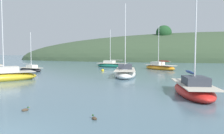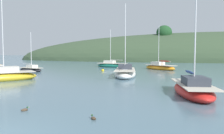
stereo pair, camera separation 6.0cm
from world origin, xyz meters
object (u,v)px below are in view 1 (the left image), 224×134
object	(u,v)px
sailboat_white_near	(125,73)
sailboat_orange_cutter	(159,67)
sailboat_yellow_far	(1,76)
sailboat_black_sloop	(31,69)
sailboat_grey_yawl	(193,89)
mooring_buoy_channel	(103,70)
duck_lone_right	(94,118)
duck_straggler	(25,110)
sailboat_teal_outer	(111,65)

from	to	relation	value
sailboat_white_near	sailboat_orange_cutter	size ratio (longest dim) A/B	1.18
sailboat_yellow_far	sailboat_orange_cutter	bearing A→B (deg)	49.87
sailboat_black_sloop	sailboat_orange_cutter	distance (m)	21.33
sailboat_white_near	sailboat_orange_cutter	xyz separation A→B (m)	(4.06, 12.43, -0.04)
sailboat_yellow_far	sailboat_grey_yawl	size ratio (longest dim) A/B	0.89
sailboat_black_sloop	sailboat_yellow_far	xyz separation A→B (m)	(3.56, -11.14, 0.13)
mooring_buoy_channel	sailboat_black_sloop	bearing A→B (deg)	-166.62
sailboat_orange_cutter	duck_lone_right	size ratio (longest dim) A/B	20.99
sailboat_grey_yawl	mooring_buoy_channel	distance (m)	20.97
sailboat_yellow_far	mooring_buoy_channel	size ratio (longest dim) A/B	16.23
sailboat_orange_cutter	mooring_buoy_channel	size ratio (longest dim) A/B	14.41
sailboat_white_near	sailboat_grey_yawl	bearing A→B (deg)	-58.93
sailboat_black_sloop	duck_straggler	xyz separation A→B (m)	(13.26, -21.43, -0.26)
sailboat_teal_outer	sailboat_grey_yawl	world-z (taller)	sailboat_grey_yawl
mooring_buoy_channel	duck_straggler	bearing A→B (deg)	-84.65
sailboat_teal_outer	sailboat_orange_cutter	bearing A→B (deg)	-24.71
sailboat_grey_yawl	duck_straggler	world-z (taller)	sailboat_grey_yawl
sailboat_orange_cutter	mooring_buoy_channel	bearing A→B (deg)	-148.08
duck_lone_right	sailboat_white_near	bearing A→B (deg)	94.55
sailboat_white_near	duck_straggler	size ratio (longest dim) A/B	23.66
sailboat_grey_yawl	duck_straggler	bearing A→B (deg)	-144.77
sailboat_white_near	sailboat_orange_cutter	distance (m)	13.07
sailboat_white_near	duck_straggler	world-z (taller)	sailboat_white_near
duck_lone_right	duck_straggler	size ratio (longest dim) A/B	0.96
duck_straggler	sailboat_grey_yawl	bearing A→B (deg)	35.23
sailboat_black_sloop	duck_lone_right	distance (m)	27.92
sailboat_black_sloop	duck_straggler	size ratio (longest dim) A/B	16.12
sailboat_grey_yawl	duck_straggler	xyz separation A→B (m)	(-8.92, -6.30, -0.36)
sailboat_black_sloop	sailboat_grey_yawl	xyz separation A→B (m)	(22.18, -15.13, 0.10)
sailboat_white_near	sailboat_yellow_far	bearing A→B (deg)	-150.80
sailboat_black_sloop	sailboat_yellow_far	bearing A→B (deg)	-72.29
sailboat_teal_outer	mooring_buoy_channel	bearing A→B (deg)	-85.74
sailboat_grey_yawl	sailboat_white_near	bearing A→B (deg)	121.07
sailboat_teal_outer	sailboat_white_near	distance (m)	17.64
sailboat_teal_outer	sailboat_white_near	bearing A→B (deg)	-72.13
sailboat_teal_outer	duck_lone_right	world-z (taller)	sailboat_teal_outer
sailboat_black_sloop	duck_straggler	world-z (taller)	sailboat_black_sloop
sailboat_orange_cutter	duck_lone_right	xyz separation A→B (m)	(-2.65, -30.14, -0.34)
sailboat_yellow_far	duck_straggler	distance (m)	14.14
sailboat_yellow_far	sailboat_grey_yawl	world-z (taller)	sailboat_grey_yawl
sailboat_white_near	sailboat_grey_yawl	distance (m)	12.57
sailboat_yellow_far	duck_lone_right	size ratio (longest dim) A/B	23.62
sailboat_teal_outer	sailboat_black_sloop	size ratio (longest dim) A/B	1.24
sailboat_grey_yawl	sailboat_orange_cutter	bearing A→B (deg)	95.97
sailboat_black_sloop	sailboat_orange_cutter	world-z (taller)	sailboat_orange_cutter
sailboat_grey_yawl	duck_straggler	size ratio (longest dim) A/B	25.36
mooring_buoy_channel	duck_straggler	world-z (taller)	mooring_buoy_channel
sailboat_teal_outer	sailboat_black_sloop	bearing A→B (deg)	-129.58
sailboat_orange_cutter	sailboat_yellow_far	bearing A→B (deg)	-130.13
sailboat_white_near	sailboat_teal_outer	bearing A→B (deg)	107.87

